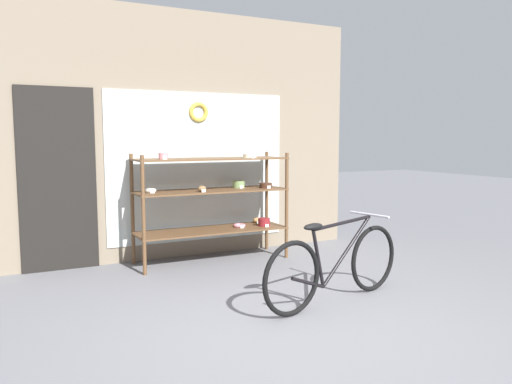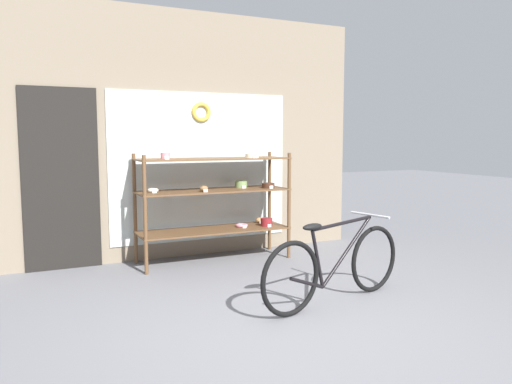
{
  "view_description": "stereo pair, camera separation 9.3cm",
  "coord_description": "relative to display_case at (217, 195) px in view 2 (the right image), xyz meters",
  "views": [
    {
      "loc": [
        -2.0,
        -3.18,
        1.53
      ],
      "look_at": [
        0.11,
        1.06,
        1.01
      ],
      "focal_mm": 35.0,
      "sensor_mm": 36.0,
      "label": 1
    },
    {
      "loc": [
        -1.92,
        -3.22,
        1.53
      ],
      "look_at": [
        0.11,
        1.06,
        1.01
      ],
      "focal_mm": 35.0,
      "sensor_mm": 36.0,
      "label": 2
    }
  ],
  "objects": [
    {
      "name": "ground_plane",
      "position": [
        -0.27,
        -2.51,
        -0.82
      ],
      "size": [
        30.0,
        30.0,
        0.0
      ],
      "primitive_type": "plane",
      "color": "slate"
    },
    {
      "name": "storefront_facade",
      "position": [
        -0.32,
        0.43,
        0.69
      ],
      "size": [
        4.81,
        0.13,
        3.11
      ],
      "color": "gray",
      "rests_on": "ground_plane"
    },
    {
      "name": "display_case",
      "position": [
        0.0,
        0.0,
        0.0
      ],
      "size": [
        1.87,
        0.59,
        1.35
      ],
      "color": "brown",
      "rests_on": "ground_plane"
    },
    {
      "name": "bicycle",
      "position": [
        0.39,
        -1.99,
        -0.46
      ],
      "size": [
        1.74,
        0.56,
        0.79
      ],
      "rotation": [
        0.0,
        0.0,
        0.23
      ],
      "color": "black",
      "rests_on": "ground_plane"
    }
  ]
}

